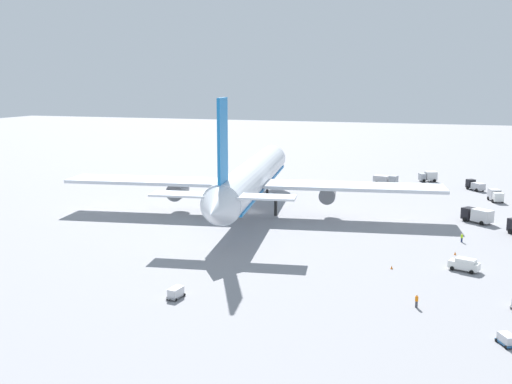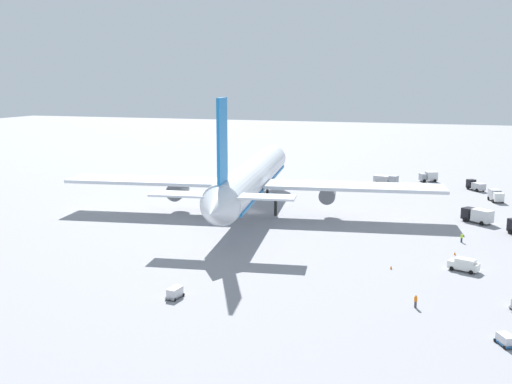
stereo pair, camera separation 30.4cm
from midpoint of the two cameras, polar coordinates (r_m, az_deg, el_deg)
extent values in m
plane|color=gray|center=(129.66, -0.40, -1.92)|extent=(600.00, 600.00, 0.00)
cylinder|color=silver|center=(128.17, -0.40, 1.55)|extent=(63.21, 16.48, 7.12)
cone|color=silver|center=(161.70, 1.68, 3.45)|extent=(6.68, 7.76, 6.98)
cone|color=silver|center=(94.49, -4.04, -1.78)|extent=(8.06, 7.76, 6.77)
cube|color=#1972BF|center=(98.16, -3.37, 5.03)|extent=(6.01, 1.40, 14.28)
cube|color=silver|center=(100.72, -7.13, -0.23)|extent=(6.06, 11.91, 0.36)
cube|color=silver|center=(97.76, 0.49, -0.48)|extent=(6.06, 11.91, 0.36)
cube|color=silver|center=(130.94, -10.20, 1.10)|extent=(14.46, 37.95, 0.70)
cylinder|color=slate|center=(130.52, -7.73, 0.11)|extent=(5.77, 4.64, 3.90)
cube|color=silver|center=(123.39, 9.49, 0.54)|extent=(14.46, 37.95, 0.70)
cylinder|color=slate|center=(124.86, 6.92, -0.25)|extent=(5.33, 4.17, 3.48)
cylinder|color=black|center=(150.54, 1.04, 0.70)|extent=(0.70, 0.70, 4.37)
cylinder|color=black|center=(127.25, -3.11, -1.17)|extent=(0.70, 0.70, 4.37)
cylinder|color=black|center=(125.34, 1.86, -1.34)|extent=(0.70, 0.70, 4.37)
cube|color=#1972BF|center=(128.49, -0.40, 0.68)|extent=(60.67, 15.75, 0.50)
cube|color=black|center=(166.63, 20.16, 0.79)|extent=(2.55, 2.62, 2.22)
cube|color=#B2B2B7|center=(164.36, 20.81, 0.53)|extent=(3.99, 3.69, 1.69)
cube|color=black|center=(166.99, 20.05, 1.01)|extent=(1.07, 1.40, 0.98)
cylinder|color=black|center=(166.06, 19.90, 0.39)|extent=(0.90, 0.78, 0.90)
cylinder|color=black|center=(167.31, 20.45, 0.43)|extent=(0.90, 0.78, 0.90)
cylinder|color=black|center=(163.32, 20.68, 0.17)|extent=(0.90, 0.78, 0.90)
cylinder|color=black|center=(164.59, 21.22, 0.21)|extent=(0.90, 0.78, 0.90)
cylinder|color=black|center=(120.57, 23.48, -3.57)|extent=(0.89, 0.79, 0.90)
cube|color=white|center=(149.87, 22.52, -0.46)|extent=(2.06, 2.56, 2.00)
cube|color=#B2B2B7|center=(152.36, 22.18, -0.19)|extent=(3.62, 2.99, 2.38)
cube|color=black|center=(149.29, 22.60, -0.31)|extent=(0.58, 1.83, 0.88)
cylinder|color=black|center=(150.58, 22.87, -0.82)|extent=(0.95, 0.53, 0.90)
cylinder|color=black|center=(149.82, 22.07, -0.82)|extent=(0.95, 0.53, 0.90)
cylinder|color=black|center=(153.56, 22.46, -0.58)|extent=(0.95, 0.53, 0.90)
cylinder|color=black|center=(152.82, 21.67, -0.58)|extent=(0.95, 0.53, 0.90)
cube|color=#999EA5|center=(175.00, 15.86, 1.44)|extent=(2.85, 2.30, 1.92)
cube|color=silver|center=(175.89, 16.66, 1.53)|extent=(3.45, 3.72, 2.45)
cube|color=black|center=(174.75, 15.71, 1.59)|extent=(1.95, 0.88, 0.85)
cylinder|color=black|center=(174.06, 16.03, 1.06)|extent=(0.63, 0.95, 0.90)
cylinder|color=black|center=(176.35, 15.75, 1.19)|extent=(0.63, 0.95, 0.90)
cylinder|color=black|center=(175.17, 16.98, 1.07)|extent=(0.63, 0.95, 0.90)
cylinder|color=black|center=(177.45, 16.69, 1.20)|extent=(0.63, 0.95, 0.90)
cube|color=black|center=(128.59, 19.93, -1.94)|extent=(3.05, 2.94, 2.30)
cube|color=silver|center=(126.72, 21.15, -2.17)|extent=(4.25, 4.51, 2.46)
cube|color=black|center=(128.85, 19.71, -1.65)|extent=(1.66, 1.30, 1.01)
cylinder|color=black|center=(127.77, 19.65, -2.53)|extent=(0.79, 0.90, 0.90)
cylinder|color=black|center=(129.70, 20.28, -2.38)|extent=(0.79, 0.90, 0.90)
cylinder|color=black|center=(125.57, 21.10, -2.85)|extent=(0.79, 0.90, 0.90)
cylinder|color=black|center=(127.53, 21.72, -2.70)|extent=(0.79, 0.90, 0.90)
cube|color=#999EA5|center=(166.36, 13.22, 1.16)|extent=(2.75, 2.53, 2.30)
cube|color=#B2B2B7|center=(167.64, 12.08, 1.24)|extent=(3.32, 4.57, 2.03)
cube|color=black|center=(166.04, 13.46, 1.34)|extent=(1.89, 0.59, 1.01)
cylinder|color=black|center=(167.69, 13.28, 0.84)|extent=(0.53, 0.95, 0.90)
cylinder|color=black|center=(165.55, 13.00, 0.72)|extent=(0.53, 0.95, 0.90)
cylinder|color=black|center=(169.17, 11.94, 0.98)|extent=(0.53, 0.95, 0.90)
cylinder|color=black|center=(167.06, 11.65, 0.87)|extent=(0.53, 0.95, 0.90)
cube|color=white|center=(94.82, 19.56, -6.76)|extent=(3.25, 4.81, 1.10)
cube|color=white|center=(94.52, 19.72, -6.30)|extent=(2.54, 3.24, 0.55)
cylinder|color=black|center=(94.58, 18.51, -7.08)|extent=(0.42, 0.68, 0.64)
cylinder|color=black|center=(96.26, 18.89, -6.80)|extent=(0.42, 0.68, 0.64)
cylinder|color=black|center=(93.72, 20.21, -7.36)|extent=(0.42, 0.68, 0.64)
cylinder|color=black|center=(95.41, 20.56, -7.06)|extent=(0.42, 0.68, 0.64)
cylinder|color=#333338|center=(81.22, 23.64, -10.42)|extent=(0.47, 0.49, 0.08)
cylinder|color=black|center=(82.10, 23.55, -10.24)|extent=(0.36, 0.38, 0.40)
cube|color=gray|center=(79.60, -7.94, -10.02)|extent=(2.87, 1.70, 0.15)
cylinder|color=#333338|center=(78.30, -8.61, -10.40)|extent=(0.61, 0.15, 0.08)
cube|color=silver|center=(79.38, -7.95, -9.61)|extent=(2.42, 1.51, 1.08)
cylinder|color=black|center=(78.45, -7.92, -10.39)|extent=(0.41, 0.17, 0.40)
cylinder|color=black|center=(79.18, -8.78, -10.22)|extent=(0.41, 0.17, 0.40)
cylinder|color=black|center=(80.09, -7.11, -9.93)|extent=(0.41, 0.17, 0.40)
cylinder|color=black|center=(80.79, -7.96, -9.76)|extent=(0.41, 0.17, 0.40)
cube|color=#26598C|center=(71.25, 23.16, -13.37)|extent=(2.76, 2.36, 0.15)
cube|color=silver|center=(71.05, 23.19, -12.99)|extent=(2.36, 2.06, 0.88)
cylinder|color=black|center=(70.23, 23.08, -13.79)|extent=(0.41, 0.29, 0.40)
cylinder|color=black|center=(72.33, 23.24, -13.07)|extent=(0.41, 0.29, 0.40)
cylinder|color=black|center=(71.61, 22.27, -13.24)|extent=(0.41, 0.29, 0.40)
cylinder|color=navy|center=(111.31, 19.36, -4.44)|extent=(0.45, 0.45, 0.80)
cylinder|color=#B2F219|center=(111.14, 19.38, -4.10)|extent=(0.56, 0.56, 0.60)
sphere|color=beige|center=(111.04, 19.40, -3.89)|extent=(0.22, 0.22, 0.22)
cylinder|color=#3F3F47|center=(78.39, 15.28, -10.53)|extent=(0.44, 0.44, 0.85)
cylinder|color=orange|center=(78.13, 15.31, -10.02)|extent=(0.55, 0.55, 0.64)
sphere|color=beige|center=(77.98, 15.32, -9.72)|extent=(0.23, 0.23, 0.23)
cylinder|color=navy|center=(133.87, 20.39, -2.01)|extent=(0.35, 0.35, 0.83)
cylinder|color=yellow|center=(133.72, 20.41, -1.71)|extent=(0.43, 0.43, 0.62)
sphere|color=#8C6647|center=(133.63, 20.43, -1.53)|extent=(0.22, 0.22, 0.22)
cone|color=orange|center=(92.79, 13.01, -7.17)|extent=(0.36, 0.36, 0.55)
cone|color=orange|center=(102.99, 18.79, -5.68)|extent=(0.36, 0.36, 0.55)
cone|color=orange|center=(173.90, -0.30, 1.41)|extent=(0.36, 0.36, 0.55)
camera|label=1|loc=(0.15, -90.07, -0.01)|focal=40.97mm
camera|label=2|loc=(0.15, 89.93, 0.01)|focal=40.97mm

